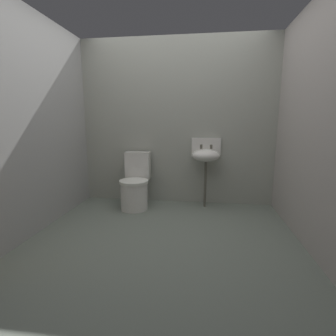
{
  "coord_description": "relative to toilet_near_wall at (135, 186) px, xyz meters",
  "views": [
    {
      "loc": [
        0.4,
        -2.56,
        1.25
      ],
      "look_at": [
        0.0,
        0.31,
        0.7
      ],
      "focal_mm": 27.39,
      "sensor_mm": 36.0,
      "label": 1
    }
  ],
  "objects": [
    {
      "name": "wall_right",
      "position": [
        2.02,
        -0.79,
        0.88
      ],
      "size": [
        0.1,
        2.67,
        2.41
      ],
      "primitive_type": "cube",
      "color": "#A39C96",
      "rests_on": "ground"
    },
    {
      "name": "ground_plane",
      "position": [
        0.55,
        -0.89,
        -0.36
      ],
      "size": [
        3.24,
        2.87,
        0.08
      ],
      "primitive_type": "cube",
      "color": "slate"
    },
    {
      "name": "toilet_near_wall",
      "position": [
        0.0,
        0.0,
        0.0
      ],
      "size": [
        0.42,
        0.61,
        0.78
      ],
      "rotation": [
        0.0,
        0.0,
        3.19
      ],
      "color": "white",
      "rests_on": "ground"
    },
    {
      "name": "wall_left",
      "position": [
        -0.92,
        -0.79,
        0.88
      ],
      "size": [
        0.1,
        2.67,
        2.41
      ],
      "primitive_type": "cube",
      "color": "#9D9C9A",
      "rests_on": "ground"
    },
    {
      "name": "wall_back",
      "position": [
        0.55,
        0.4,
        0.88
      ],
      "size": [
        3.24,
        0.1,
        2.41
      ],
      "primitive_type": "cube",
      "color": "#9EA195",
      "rests_on": "ground"
    },
    {
      "name": "sink",
      "position": [
        0.99,
        0.19,
        0.43
      ],
      "size": [
        0.42,
        0.35,
        0.99
      ],
      "color": "#565348",
      "rests_on": "ground"
    }
  ]
}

